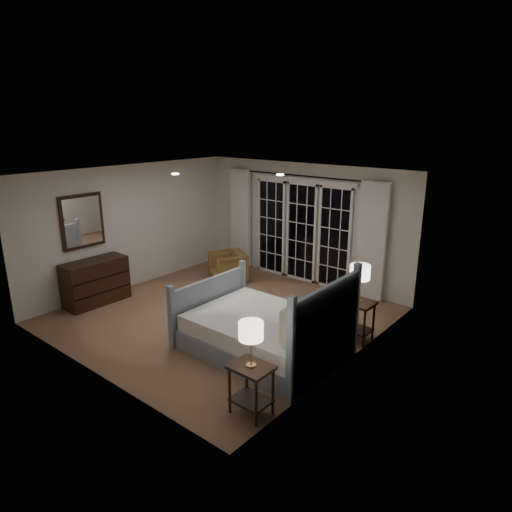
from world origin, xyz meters
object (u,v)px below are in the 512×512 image
Objects in this scene: bed at (265,331)px; lamp_right at (360,273)px; nightstand_left at (251,382)px; nightstand_right at (357,315)px; dresser at (96,282)px; armchair at (228,267)px; lamp_left at (251,331)px.

bed is 3.76× the size of lamp_right.
nightstand_left is at bearing -57.92° from bed.
nightstand_right is at bearing 88.63° from nightstand_left.
dresser is at bearing -158.65° from nightstand_right.
dresser is at bearing -158.65° from lamp_right.
bed is 3.56× the size of nightstand_left.
dresser is (-1.09, -2.46, 0.10)m from armchair.
lamp_left is 0.77× the size of armchair.
bed is 3.47× the size of nightstand_right.
lamp_left is at bearing -91.37° from nightstand_right.
bed is at bearing -125.26° from lamp_right.
nightstand_right is at bearing 54.74° from bed.
lamp_right is 4.89m from dresser.
nightstand_right is 0.70m from lamp_right.
lamp_left is (0.00, -0.00, 0.65)m from nightstand_left.
bed reaches higher than lamp_right.
bed is 1.69m from lamp_right.
bed reaches higher than armchair.
lamp_right is at bearing 21.35° from dresser.
nightstand_right is at bearing 21.35° from dresser.
nightstand_left is at bearing -91.37° from lamp_right.
armchair is (-3.41, 0.70, -0.10)m from nightstand_right.
armchair is at bearing 168.34° from lamp_right.
nightstand_left is at bearing -14.05° from armchair.
lamp_left is 0.46× the size of dresser.
lamp_left is at bearing -57.92° from bed.
armchair is at bearing 66.05° from dresser.
nightstand_right is 1.17× the size of lamp_left.
nightstand_right is (0.06, 2.49, 0.01)m from nightstand_left.
lamp_left reaches higher than nightstand_right.
nightstand_right is 4.84m from dresser.
lamp_right is at bearing 0.00° from nightstand_right.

